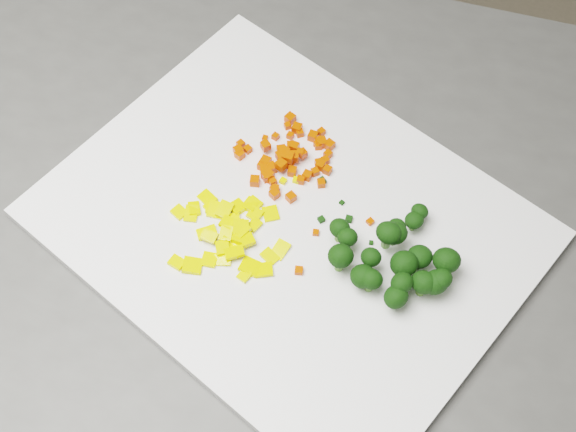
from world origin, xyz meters
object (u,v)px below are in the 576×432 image
Objects in this scene: cutting_board at (288,224)px; pepper_pile at (227,231)px; counter_block at (313,391)px; carrot_pile at (286,151)px; broccoli_pile at (398,244)px.

pepper_pile is (-0.04, -0.05, 0.01)m from cutting_board.
counter_block is 0.49m from carrot_pile.
broccoli_pile is at bearing 29.02° from pepper_pile.
broccoli_pile reaches higher than cutting_board.
carrot_pile is at bearing 149.71° from counter_block.
broccoli_pile reaches higher than pepper_pile.
pepper_pile is (0.01, -0.11, -0.01)m from carrot_pile.
pepper_pile is at bearing -147.58° from counter_block.
carrot_pile is at bearing 130.03° from cutting_board.
counter_block is 0.46m from cutting_board.
cutting_board is 4.50× the size of carrot_pile.
carrot_pile reaches higher than cutting_board.
broccoli_pile is at bearing 16.19° from cutting_board.
counter_block is 9.12× the size of pepper_pile.
pepper_pile is 0.17m from broccoli_pile.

